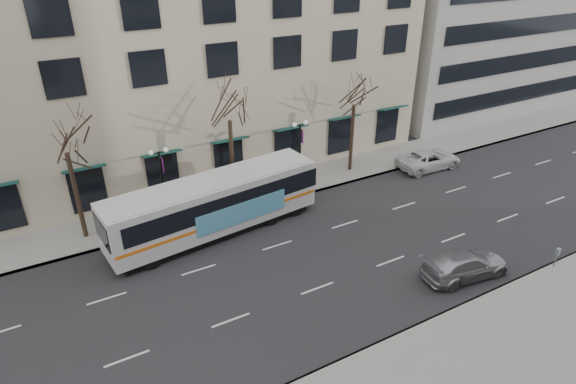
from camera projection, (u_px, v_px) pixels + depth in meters
ground at (296, 265)px, 27.45m from camera, size 160.00×160.00×0.00m
sidewalk_far at (294, 183)px, 36.49m from camera, size 80.00×4.00×0.15m
building_hotel at (140, 3)px, 37.13m from camera, size 40.00×20.00×24.00m
tree_far_left at (63, 137)px, 26.80m from camera, size 3.60×3.60×8.34m
tree_far_mid at (229, 107)px, 30.98m from camera, size 3.60×3.60×8.55m
tree_far_right at (355, 92)px, 35.48m from camera, size 3.60×3.60×8.06m
lamp_post_left at (163, 182)px, 30.25m from camera, size 1.22×0.45×5.21m
lamp_post_right at (300, 151)px, 34.52m from camera, size 1.22×0.45×5.21m
city_bus at (216, 204)px, 29.70m from camera, size 13.84×4.48×3.69m
silver_car at (466, 264)px, 26.32m from camera, size 5.31×2.67×1.48m
white_pickup at (429, 159)px, 38.65m from camera, size 5.52×2.73×1.50m
pay_station at (557, 254)px, 26.70m from camera, size 0.28×0.19×1.21m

